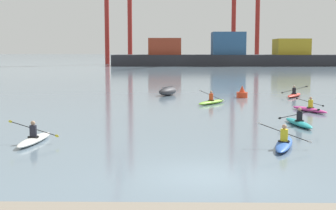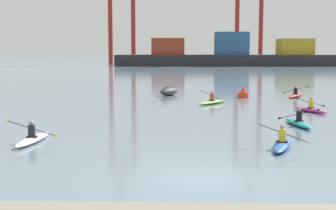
% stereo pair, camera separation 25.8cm
% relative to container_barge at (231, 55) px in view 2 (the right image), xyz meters
% --- Properties ---
extents(ground_plane, '(800.00, 800.00, 0.00)m').
position_rel_container_barge_xyz_m(ground_plane, '(-11.66, -103.96, -2.51)').
color(ground_plane, slate).
extents(container_barge, '(55.74, 10.91, 8.10)m').
position_rel_container_barge_xyz_m(container_barge, '(0.00, 0.00, 0.00)').
color(container_barge, '#28282D').
rests_on(container_barge, ground).
extents(capsized_dinghy, '(2.10, 2.82, 0.76)m').
position_rel_container_barge_xyz_m(capsized_dinghy, '(-13.36, -77.18, -2.16)').
color(capsized_dinghy, '#38383D').
rests_on(capsized_dinghy, ground).
extents(channel_buoy, '(0.90, 0.90, 1.00)m').
position_rel_container_barge_xyz_m(channel_buoy, '(-7.22, -79.06, -2.15)').
color(channel_buoy, red).
rests_on(channel_buoy, ground).
extents(kayak_magenta, '(2.08, 3.38, 0.96)m').
position_rel_container_barge_xyz_m(kayak_magenta, '(-4.15, -88.05, -2.34)').
color(kayak_magenta, '#C13384').
rests_on(kayak_magenta, ground).
extents(kayak_lime, '(2.49, 3.10, 1.01)m').
position_rel_container_barge_xyz_m(kayak_lime, '(-10.05, -83.69, -2.34)').
color(kayak_lime, '#7ABC2D').
rests_on(kayak_lime, ground).
extents(kayak_blue, '(2.11, 3.42, 1.01)m').
position_rel_container_barge_xyz_m(kayak_blue, '(-8.30, -99.45, -2.34)').
color(kayak_blue, '#2856B2').
rests_on(kayak_blue, ground).
extents(kayak_teal, '(2.25, 3.45, 0.95)m').
position_rel_container_barge_xyz_m(kayak_teal, '(-6.27, -93.73, -2.34)').
color(kayak_teal, teal).
rests_on(kayak_teal, ground).
extents(kayak_red, '(2.16, 3.27, 0.99)m').
position_rel_container_barge_xyz_m(kayak_red, '(-2.78, -78.37, -2.34)').
color(kayak_red, red).
rests_on(kayak_red, ground).
extents(kayak_white, '(2.22, 3.44, 0.98)m').
position_rel_container_barge_xyz_m(kayak_white, '(-18.68, -98.63, -2.34)').
color(kayak_white, silver).
rests_on(kayak_white, ground).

